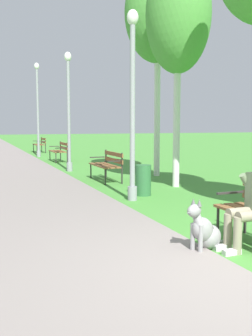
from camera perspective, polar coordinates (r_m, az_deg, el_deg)
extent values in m
cube|color=brown|center=(5.28, 17.81, -6.72)|extent=(0.14, 1.50, 0.04)
cylinder|color=#2D2B28|center=(5.85, 13.25, -7.56)|extent=(0.04, 0.04, 0.45)
cylinder|color=#2D2B28|center=(6.09, 17.04, -5.20)|extent=(0.04, 0.04, 0.85)
cube|color=#2D2B28|center=(5.88, 14.96, -3.50)|extent=(0.45, 0.04, 0.03)
cube|color=brown|center=(11.11, -4.05, 0.35)|extent=(0.14, 1.50, 0.04)
cube|color=brown|center=(11.17, -3.19, 0.39)|extent=(0.14, 1.50, 0.04)
cube|color=brown|center=(11.22, -2.34, 0.42)|extent=(0.14, 1.50, 0.04)
cube|color=brown|center=(11.24, -1.84, 1.15)|extent=(0.04, 1.50, 0.11)
cube|color=brown|center=(11.23, -1.84, 2.07)|extent=(0.04, 1.50, 0.11)
cylinder|color=#2D2B28|center=(11.79, -5.15, -0.41)|extent=(0.04, 0.04, 0.45)
cylinder|color=#2D2B28|center=(11.91, -2.94, 0.64)|extent=(0.04, 0.04, 0.85)
cube|color=#2D2B28|center=(11.80, -4.24, 1.58)|extent=(0.45, 0.04, 0.03)
cylinder|color=#2D2B28|center=(10.48, -3.05, -1.25)|extent=(0.04, 0.04, 0.45)
cylinder|color=#2D2B28|center=(10.61, -0.59, -0.05)|extent=(0.04, 0.04, 0.85)
cube|color=#2D2B28|center=(10.50, -2.02, 1.00)|extent=(0.45, 0.04, 0.03)
cube|color=brown|center=(17.16, -10.56, 2.40)|extent=(0.14, 1.50, 0.04)
cube|color=brown|center=(17.20, -9.99, 2.42)|extent=(0.14, 1.50, 0.04)
cube|color=brown|center=(17.23, -9.42, 2.43)|extent=(0.14, 1.50, 0.04)
cube|color=brown|center=(17.24, -9.08, 2.91)|extent=(0.04, 1.50, 0.11)
cube|color=brown|center=(17.23, -9.09, 3.51)|extent=(0.04, 1.50, 0.11)
cylinder|color=#2D2B28|center=(17.85, -11.04, 1.81)|extent=(0.04, 0.04, 0.45)
cylinder|color=#2D2B28|center=(17.93, -9.54, 2.50)|extent=(0.04, 0.04, 0.85)
cube|color=#2D2B28|center=(17.86, -10.43, 3.13)|extent=(0.45, 0.04, 0.03)
cylinder|color=#2D2B28|center=(16.50, -10.18, 1.46)|extent=(0.04, 0.04, 0.45)
cylinder|color=#2D2B28|center=(16.58, -8.57, 2.21)|extent=(0.04, 0.04, 0.85)
cube|color=#2D2B28|center=(16.51, -9.53, 2.89)|extent=(0.45, 0.04, 0.03)
cube|color=brown|center=(23.15, -13.07, 3.35)|extent=(0.14, 1.50, 0.04)
cube|color=brown|center=(23.17, -12.64, 3.37)|extent=(0.14, 1.50, 0.04)
cube|color=brown|center=(23.20, -12.21, 3.38)|extent=(0.14, 1.50, 0.04)
cube|color=brown|center=(23.21, -11.96, 3.73)|extent=(0.04, 1.50, 0.11)
cube|color=brown|center=(23.20, -11.97, 4.18)|extent=(0.04, 1.50, 0.11)
cylinder|color=#2D2B28|center=(23.84, -13.35, 2.89)|extent=(0.04, 0.04, 0.45)
cylinder|color=#2D2B28|center=(23.90, -12.22, 3.40)|extent=(0.04, 0.04, 0.85)
cube|color=#2D2B28|center=(23.85, -12.90, 3.87)|extent=(0.45, 0.04, 0.03)
cylinder|color=#2D2B28|center=(22.47, -12.86, 2.70)|extent=(0.04, 0.04, 0.45)
cylinder|color=#2D2B28|center=(22.54, -11.67, 3.24)|extent=(0.04, 0.04, 0.85)
cube|color=#2D2B28|center=(22.48, -12.38, 3.74)|extent=(0.45, 0.04, 0.03)
cylinder|color=gray|center=(5.36, 16.53, -6.25)|extent=(0.42, 0.14, 0.14)
cylinder|color=gray|center=(5.30, 14.63, -8.97)|extent=(0.11, 0.11, 0.47)
cube|color=silver|center=(5.31, 13.85, -11.16)|extent=(0.24, 0.09, 0.07)
cylinder|color=gray|center=(5.21, 17.88, -6.66)|extent=(0.42, 0.14, 0.14)
cylinder|color=gray|center=(5.14, 15.95, -9.47)|extent=(0.11, 0.11, 0.47)
cube|color=silver|center=(5.15, 15.16, -11.74)|extent=(0.24, 0.09, 0.07)
cylinder|color=#6B7F5B|center=(5.47, 17.25, -2.19)|extent=(0.25, 0.09, 0.30)
ellipsoid|color=gray|center=(5.28, 12.02, -9.78)|extent=(0.44, 0.40, 0.32)
ellipsoid|color=gray|center=(5.13, 11.12, -8.80)|extent=(0.55, 0.40, 0.48)
ellipsoid|color=#595959|center=(5.16, 11.44, -8.28)|extent=(0.40, 0.31, 0.27)
cylinder|color=gray|center=(5.09, 9.69, -10.02)|extent=(0.06, 0.06, 0.38)
cylinder|color=gray|center=(5.02, 10.81, -10.27)|extent=(0.06, 0.06, 0.38)
cylinder|color=gray|center=(5.01, 10.44, -7.46)|extent=(0.17, 0.20, 0.19)
ellipsoid|color=gray|center=(4.91, 9.93, -6.16)|extent=(0.26, 0.22, 0.16)
cone|color=#595959|center=(4.84, 9.23, -6.47)|extent=(0.13, 0.12, 0.09)
cone|color=#595959|center=(4.95, 9.79, -4.88)|extent=(0.06, 0.06, 0.09)
cone|color=#595959|center=(4.90, 10.65, -5.01)|extent=(0.06, 0.06, 0.09)
cylinder|color=gray|center=(5.48, 13.16, -10.68)|extent=(0.27, 0.15, 0.04)
cylinder|color=gray|center=(8.37, 0.93, -3.71)|extent=(0.20, 0.20, 0.30)
cylinder|color=gray|center=(8.24, 0.95, 7.87)|extent=(0.11, 0.11, 3.66)
ellipsoid|color=silver|center=(8.51, 0.98, 21.10)|extent=(0.24, 0.24, 0.32)
cylinder|color=gray|center=(13.64, -8.23, 0.16)|extent=(0.20, 0.20, 0.30)
cylinder|color=gray|center=(13.56, -8.35, 7.42)|extent=(0.11, 0.11, 3.75)
ellipsoid|color=silver|center=(13.74, -8.49, 15.76)|extent=(0.24, 0.24, 0.32)
cylinder|color=gray|center=(19.93, -12.60, 2.03)|extent=(0.20, 0.20, 0.30)
cylinder|color=gray|center=(19.88, -12.74, 7.79)|extent=(0.11, 0.11, 4.30)
ellipsoid|color=silver|center=(20.07, -12.91, 14.28)|extent=(0.24, 0.24, 0.32)
cylinder|color=silver|center=(10.15, 7.40, 6.99)|extent=(0.17, 0.17, 3.46)
ellipsoid|color=#4C933D|center=(10.50, 7.62, 21.34)|extent=(1.60, 1.74, 2.90)
cylinder|color=silver|center=(12.29, 4.56, 8.32)|extent=(0.19, 0.19, 4.07)
ellipsoid|color=#4C933D|center=(12.73, 4.69, 21.61)|extent=(2.05, 1.91, 2.98)
cylinder|color=#2D6638|center=(8.91, 2.51, -1.79)|extent=(0.36, 0.36, 0.70)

